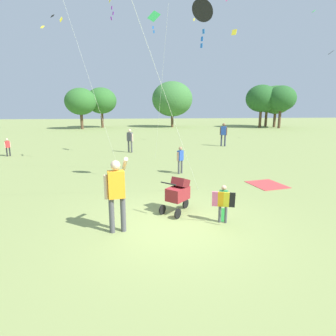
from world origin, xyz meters
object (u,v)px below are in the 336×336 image
at_px(child_with_butterfly_kite, 223,201).
at_px(person_kid_running, 224,133).
at_px(person_red_shirt, 130,139).
at_px(kite_green_novelty, 155,24).
at_px(person_adult_flyer, 116,190).
at_px(person_sitting_far, 180,158).
at_px(kite_orange_delta, 109,7).
at_px(kite_adult_black, 202,12).
at_px(picnic_blanket, 267,185).
at_px(person_couple_left, 8,146).
at_px(stroller, 178,192).

xyz_separation_m(child_with_butterfly_kite, person_kid_running, (4.22, 13.77, 0.40)).
relative_size(child_with_butterfly_kite, person_red_shirt, 0.67).
xyz_separation_m(kite_green_novelty, person_kid_running, (5.36, 4.63, -6.08)).
height_order(person_adult_flyer, person_sitting_far, person_adult_flyer).
bearing_deg(kite_orange_delta, person_kid_running, 42.70).
distance_m(kite_green_novelty, person_sitting_far, 7.39).
xyz_separation_m(person_adult_flyer, kite_adult_black, (2.65, 3.19, 4.82)).
bearing_deg(kite_orange_delta, person_adult_flyer, -85.46).
bearing_deg(picnic_blanket, person_kid_running, 82.13).
bearing_deg(child_with_butterfly_kite, person_couple_left, 132.07).
xyz_separation_m(person_adult_flyer, person_sitting_far, (2.39, 5.73, -0.34)).
bearing_deg(picnic_blanket, person_red_shirt, 123.22).
xyz_separation_m(kite_green_novelty, person_red_shirt, (-1.51, 2.46, -6.20)).
bearing_deg(kite_adult_black, kite_orange_delta, 129.31).
bearing_deg(person_couple_left, person_sitting_far, -29.64).
relative_size(kite_adult_black, kite_green_novelty, 0.80).
relative_size(person_sitting_far, person_couple_left, 1.13).
distance_m(person_sitting_far, person_couple_left, 11.07).
distance_m(kite_adult_black, person_couple_left, 13.76).
xyz_separation_m(kite_adult_black, kite_green_novelty, (-1.12, 6.18, 1.21)).
height_order(person_adult_flyer, kite_adult_black, kite_adult_black).
relative_size(person_adult_flyer, kite_adult_black, 0.29).
xyz_separation_m(person_adult_flyer, person_kid_running, (6.89, 14.00, -0.05)).
bearing_deg(kite_green_novelty, kite_orange_delta, -132.94).
distance_m(stroller, kite_orange_delta, 9.15).
height_order(stroller, person_sitting_far, person_sitting_far).
bearing_deg(person_red_shirt, person_adult_flyer, -90.10).
relative_size(kite_green_novelty, picnic_blanket, 5.92).
relative_size(stroller, picnic_blanket, 0.78).
height_order(kite_green_novelty, person_couple_left, kite_green_novelty).
relative_size(stroller, kite_orange_delta, 0.13).
distance_m(kite_adult_black, person_sitting_far, 5.76).
xyz_separation_m(child_with_butterfly_kite, kite_orange_delta, (-3.24, 6.89, 6.54)).
distance_m(stroller, person_couple_left, 13.43).
bearing_deg(person_red_shirt, kite_orange_delta, -97.08).
bearing_deg(kite_green_novelty, person_red_shirt, 121.54).
distance_m(child_with_butterfly_kite, person_couple_left, 14.78).
bearing_deg(child_with_butterfly_kite, kite_orange_delta, 115.16).
height_order(stroller, person_couple_left, person_couple_left).
distance_m(stroller, person_red_shirt, 10.85).
bearing_deg(kite_adult_black, kite_green_novelty, 100.29).
height_order(person_sitting_far, picnic_blanket, person_sitting_far).
relative_size(person_adult_flyer, person_sitting_far, 1.51).
distance_m(kite_adult_black, kite_orange_delta, 5.23).
distance_m(kite_orange_delta, person_couple_left, 10.18).
height_order(kite_orange_delta, kite_green_novelty, kite_orange_delta).
bearing_deg(person_kid_running, kite_orange_delta, -137.30).
bearing_deg(person_couple_left, kite_adult_black, -39.02).
height_order(stroller, kite_orange_delta, kite_orange_delta).
bearing_deg(kite_green_novelty, person_couple_left, 168.21).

